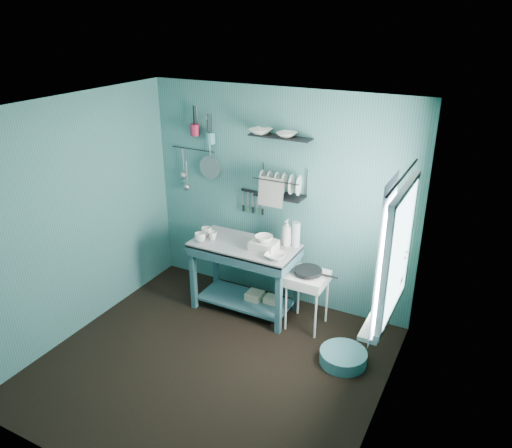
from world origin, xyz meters
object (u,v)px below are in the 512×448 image
at_px(dish_rack, 280,183).
at_px(utensil_cup_magenta, 195,130).
at_px(frying_pan, 308,271).
at_px(utensil_cup_teal, 210,138).
at_px(floor_basin, 343,357).
at_px(soap_bottle, 287,233).
at_px(colander, 210,168).
at_px(water_bottle, 296,234).
at_px(hotplate_stand, 307,300).
at_px(mug_left, 200,237).
at_px(mug_right, 206,232).
at_px(potted_plant, 389,270).
at_px(work_counter, 245,277).
at_px(wash_tub, 264,245).
at_px(mug_mid, 212,236).
at_px(storage_tin_large, 255,300).
at_px(storage_tin_small, 271,304).

bearing_deg(dish_rack, utensil_cup_magenta, -177.32).
distance_m(frying_pan, dish_rack, 1.00).
xyz_separation_m(utensil_cup_teal, floor_basin, (1.98, -0.79, -1.81)).
distance_m(soap_bottle, colander, 1.24).
xyz_separation_m(soap_bottle, colander, (-1.11, 0.22, 0.52)).
bearing_deg(dish_rack, water_bottle, -19.42).
relative_size(water_bottle, hotplate_stand, 0.43).
xyz_separation_m(soap_bottle, dish_rack, (-0.15, 0.14, 0.51)).
bearing_deg(mug_left, floor_basin, -7.73).
bearing_deg(mug_right, frying_pan, 0.87).
bearing_deg(utensil_cup_teal, water_bottle, -8.13).
xyz_separation_m(soap_bottle, water_bottle, (0.10, 0.02, -0.01)).
relative_size(colander, potted_plant, 0.58).
bearing_deg(floor_basin, potted_plant, 18.96).
bearing_deg(frying_pan, work_counter, -178.56).
distance_m(hotplate_stand, utensil_cup_teal, 2.13).
bearing_deg(wash_tub, soap_bottle, 52.31).
xyz_separation_m(soap_bottle, utensil_cup_teal, (-1.07, 0.19, 0.89)).
bearing_deg(mug_mid, water_bottle, 17.28).
relative_size(utensil_cup_teal, storage_tin_large, 0.59).
bearing_deg(dish_rack, hotplate_stand, -27.65).
distance_m(frying_pan, potted_plant, 1.03).
distance_m(mug_left, dish_rack, 1.08).
xyz_separation_m(mug_left, frying_pan, (1.24, 0.18, -0.21)).
relative_size(wash_tub, frying_pan, 0.93).
xyz_separation_m(hotplate_stand, storage_tin_large, (-0.66, 0.03, -0.21)).
height_order(dish_rack, storage_tin_small, dish_rack).
xyz_separation_m(soap_bottle, storage_tin_large, (-0.32, -0.15, -0.88)).
relative_size(water_bottle, utensil_cup_teal, 2.15).
height_order(work_counter, soap_bottle, soap_bottle).
bearing_deg(mug_right, work_counter, 0.00).
xyz_separation_m(mug_left, soap_bottle, (0.90, 0.36, 0.10)).
bearing_deg(soap_bottle, water_bottle, 11.31).
xyz_separation_m(water_bottle, storage_tin_large, (-0.42, -0.17, -0.87)).
bearing_deg(frying_pan, utensil_cup_magenta, 167.14).
relative_size(work_counter, floor_basin, 2.54).
bearing_deg(hotplate_stand, utensil_cup_teal, 175.95).
xyz_separation_m(water_bottle, frying_pan, (0.24, -0.20, -0.30)).
bearing_deg(soap_bottle, dish_rack, 138.46).
distance_m(soap_bottle, floor_basin, 1.43).
relative_size(work_counter, wash_tub, 4.23).
relative_size(mug_right, hotplate_stand, 0.19).
height_order(frying_pan, dish_rack, dish_rack).
height_order(wash_tub, colander, colander).
relative_size(mug_left, storage_tin_large, 0.56).
xyz_separation_m(storage_tin_large, floor_basin, (1.23, -0.46, -0.04)).
bearing_deg(frying_pan, mug_right, -179.13).
relative_size(frying_pan, storage_tin_small, 1.50).
xyz_separation_m(mug_left, utensil_cup_teal, (-0.17, 0.55, 0.99)).
bearing_deg(work_counter, mug_mid, -171.79).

